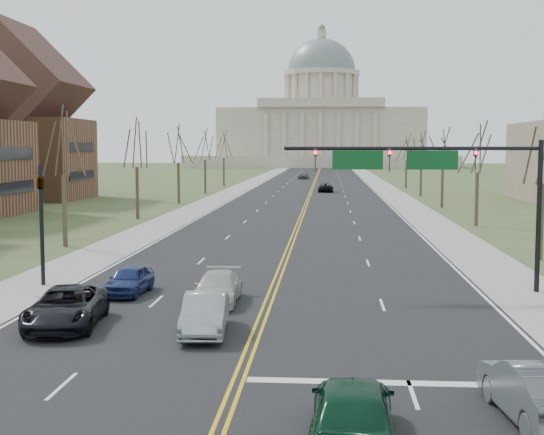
% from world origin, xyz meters
% --- Properties ---
extents(ground, '(600.00, 600.00, 0.00)m').
position_xyz_m(ground, '(0.00, 0.00, 0.00)').
color(ground, '#404D26').
rests_on(ground, ground).
extents(road, '(20.00, 380.00, 0.01)m').
position_xyz_m(road, '(0.00, 110.00, 0.01)').
color(road, black).
rests_on(road, ground).
extents(cross_road, '(120.00, 14.00, 0.01)m').
position_xyz_m(cross_road, '(0.00, 6.00, 0.01)').
color(cross_road, black).
rests_on(cross_road, ground).
extents(sidewalk_left, '(4.00, 380.00, 0.03)m').
position_xyz_m(sidewalk_left, '(-12.00, 110.00, 0.01)').
color(sidewalk_left, gray).
rests_on(sidewalk_left, ground).
extents(sidewalk_right, '(4.00, 380.00, 0.03)m').
position_xyz_m(sidewalk_right, '(12.00, 110.00, 0.01)').
color(sidewalk_right, gray).
rests_on(sidewalk_right, ground).
extents(center_line, '(0.42, 380.00, 0.01)m').
position_xyz_m(center_line, '(0.00, 110.00, 0.01)').
color(center_line, gold).
rests_on(center_line, road).
extents(edge_line_left, '(0.15, 380.00, 0.01)m').
position_xyz_m(edge_line_left, '(-9.80, 110.00, 0.01)').
color(edge_line_left, silver).
rests_on(edge_line_left, road).
extents(edge_line_right, '(0.15, 380.00, 0.01)m').
position_xyz_m(edge_line_right, '(9.80, 110.00, 0.01)').
color(edge_line_right, silver).
rests_on(edge_line_right, road).
extents(stop_bar, '(9.50, 0.50, 0.01)m').
position_xyz_m(stop_bar, '(5.00, -1.00, 0.01)').
color(stop_bar, silver).
rests_on(stop_bar, road).
extents(capitol, '(90.00, 60.00, 50.00)m').
position_xyz_m(capitol, '(0.00, 249.91, 14.20)').
color(capitol, beige).
rests_on(capitol, ground).
extents(signal_mast, '(12.12, 0.44, 7.20)m').
position_xyz_m(signal_mast, '(7.45, 13.50, 5.76)').
color(signal_mast, black).
rests_on(signal_mast, ground).
extents(signal_left, '(0.32, 0.36, 6.00)m').
position_xyz_m(signal_left, '(-11.50, 13.50, 3.71)').
color(signal_left, black).
rests_on(signal_left, ground).
extents(tree_r_0, '(3.74, 3.74, 8.50)m').
position_xyz_m(tree_r_0, '(15.50, 24.00, 6.55)').
color(tree_r_0, '#3C3023').
rests_on(tree_r_0, ground).
extents(tree_l_0, '(3.96, 3.96, 9.00)m').
position_xyz_m(tree_l_0, '(-15.50, 28.00, 6.94)').
color(tree_l_0, '#3C3023').
rests_on(tree_l_0, ground).
extents(tree_r_1, '(3.74, 3.74, 8.50)m').
position_xyz_m(tree_r_1, '(15.50, 44.00, 6.55)').
color(tree_r_1, '#3C3023').
rests_on(tree_r_1, ground).
extents(tree_l_1, '(3.96, 3.96, 9.00)m').
position_xyz_m(tree_l_1, '(-15.50, 48.00, 6.94)').
color(tree_l_1, '#3C3023').
rests_on(tree_l_1, ground).
extents(tree_r_2, '(3.74, 3.74, 8.50)m').
position_xyz_m(tree_r_2, '(15.50, 64.00, 6.55)').
color(tree_r_2, '#3C3023').
rests_on(tree_r_2, ground).
extents(tree_l_2, '(3.96, 3.96, 9.00)m').
position_xyz_m(tree_l_2, '(-15.50, 68.00, 6.94)').
color(tree_l_2, '#3C3023').
rests_on(tree_l_2, ground).
extents(tree_r_3, '(3.74, 3.74, 8.50)m').
position_xyz_m(tree_r_3, '(15.50, 84.00, 6.55)').
color(tree_r_3, '#3C3023').
rests_on(tree_r_3, ground).
extents(tree_l_3, '(3.96, 3.96, 9.00)m').
position_xyz_m(tree_l_3, '(-15.50, 88.00, 6.94)').
color(tree_l_3, '#3C3023').
rests_on(tree_l_3, ground).
extents(tree_r_4, '(3.74, 3.74, 8.50)m').
position_xyz_m(tree_r_4, '(15.50, 104.00, 6.55)').
color(tree_r_4, '#3C3023').
rests_on(tree_r_4, ground).
extents(tree_l_4, '(3.96, 3.96, 9.00)m').
position_xyz_m(tree_l_4, '(-15.50, 108.00, 6.94)').
color(tree_l_4, '#3C3023').
rests_on(tree_l_4, ground).
extents(bldg_left_far, '(17.10, 14.28, 23.25)m').
position_xyz_m(bldg_left_far, '(-38.00, 74.00, 9.54)').
color(bldg_left_far, brown).
rests_on(bldg_left_far, ground).
extents(car_nb_inner_lead, '(2.10, 4.89, 1.65)m').
position_xyz_m(car_nb_inner_lead, '(3.21, -5.70, 0.83)').
color(car_nb_inner_lead, '#0B331E').
rests_on(car_nb_inner_lead, road).
extents(car_nb_outer_lead, '(2.16, 4.93, 1.58)m').
position_xyz_m(car_nb_outer_lead, '(7.86, -3.82, 0.80)').
color(car_nb_outer_lead, '#4D5055').
rests_on(car_nb_outer_lead, road).
extents(car_sb_inner_lead, '(1.89, 4.55, 1.46)m').
position_xyz_m(car_sb_inner_lead, '(-1.88, 4.38, 0.74)').
color(car_sb_inner_lead, '#919398').
rests_on(car_sb_inner_lead, road).
extents(car_sb_outer_lead, '(3.10, 5.69, 1.51)m').
position_xyz_m(car_sb_outer_lead, '(-7.35, 5.07, 0.77)').
color(car_sb_outer_lead, black).
rests_on(car_sb_outer_lead, road).
extents(car_sb_inner_second, '(1.92, 4.65, 1.35)m').
position_xyz_m(car_sb_inner_second, '(-2.23, 9.88, 0.68)').
color(car_sb_inner_second, '#B3B3B3').
rests_on(car_sb_inner_second, road).
extents(car_sb_outer_second, '(1.82, 4.02, 1.34)m').
position_xyz_m(car_sb_outer_second, '(-6.62, 11.55, 0.68)').
color(car_sb_outer_second, navy).
rests_on(car_sb_outer_second, road).
extents(car_far_nb, '(2.33, 4.95, 1.37)m').
position_xyz_m(car_far_nb, '(2.22, 92.88, 0.69)').
color(car_far_nb, black).
rests_on(car_far_nb, road).
extents(car_far_sb, '(2.47, 4.89, 1.60)m').
position_xyz_m(car_far_sb, '(-2.63, 139.16, 0.81)').
color(car_far_sb, '#55595E').
rests_on(car_far_sb, road).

